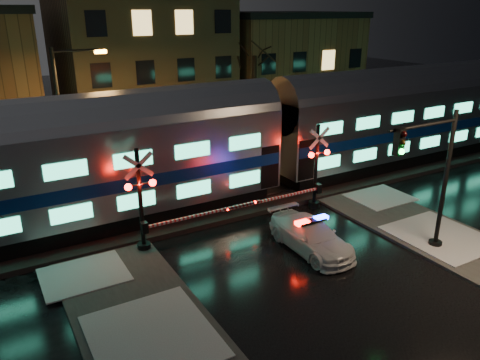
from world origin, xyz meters
name	(u,v)px	position (x,y,z in m)	size (l,w,h in m)	color
ground	(276,246)	(0.00, 0.00, 0.00)	(120.00, 120.00, 0.00)	black
ballast	(220,203)	(0.00, 5.00, 0.12)	(90.00, 4.20, 0.24)	black
building_mid	(139,56)	(2.00, 22.50, 5.75)	(12.00, 11.00, 11.50)	brown
building_right	(279,67)	(15.00, 22.00, 4.25)	(12.00, 10.00, 8.50)	#50371F
train	(272,132)	(3.03, 5.00, 3.38)	(51.00, 3.12, 5.92)	black
police_car	(311,236)	(1.05, -0.95, 0.63)	(1.80, 4.33, 1.41)	silver
crossing_signal_right	(311,176)	(3.52, 2.31, 1.75)	(5.97, 0.66, 4.23)	black
crossing_signal_left	(150,209)	(-4.54, 2.31, 1.80)	(6.14, 0.67, 4.35)	black
traffic_light	(431,182)	(4.75, -3.41, 3.07)	(3.74, 0.69, 5.78)	black
streetlight	(66,117)	(-6.19, 9.00, 4.42)	(2.56, 0.27, 7.67)	black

